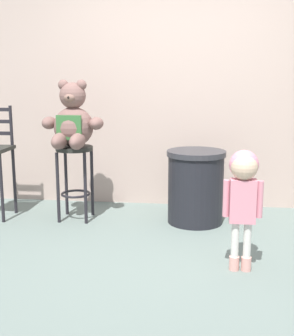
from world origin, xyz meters
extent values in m
plane|color=slate|center=(0.00, 0.00, 0.00)|extent=(24.00, 24.00, 0.00)
cube|color=#BBA194|center=(0.00, 1.82, 1.77)|extent=(6.42, 0.30, 3.53)
cylinder|color=black|center=(-0.97, 1.03, 0.71)|extent=(0.36, 0.36, 0.04)
cylinder|color=black|center=(-1.11, 0.89, 0.35)|extent=(0.03, 0.03, 0.69)
cylinder|color=black|center=(-0.83, 0.89, 0.35)|extent=(0.03, 0.03, 0.69)
cylinder|color=black|center=(-1.11, 1.16, 0.35)|extent=(0.03, 0.03, 0.69)
cylinder|color=black|center=(-0.83, 1.16, 0.35)|extent=(0.03, 0.03, 0.69)
torus|color=black|center=(-0.97, 1.03, 0.26)|extent=(0.30, 0.30, 0.02)
sphere|color=#775650|center=(-0.97, 1.03, 0.92)|extent=(0.38, 0.38, 0.38)
cube|color=#336432|center=(-0.97, 0.87, 0.93)|extent=(0.24, 0.03, 0.23)
sphere|color=#775650|center=(-0.97, 1.03, 1.22)|extent=(0.25, 0.25, 0.25)
ellipsoid|color=#7E5D51|center=(-0.97, 0.92, 1.21)|extent=(0.11, 0.08, 0.07)
sphere|color=black|center=(-0.97, 0.89, 1.21)|extent=(0.03, 0.03, 0.03)
sphere|color=#775650|center=(-1.06, 1.03, 1.32)|extent=(0.10, 0.10, 0.10)
sphere|color=#775650|center=(-0.88, 1.03, 1.32)|extent=(0.10, 0.10, 0.10)
ellipsoid|color=#775650|center=(-1.20, 1.00, 0.96)|extent=(0.13, 0.21, 0.12)
ellipsoid|color=#775650|center=(-0.74, 1.00, 0.96)|extent=(0.13, 0.21, 0.12)
ellipsoid|color=#775650|center=(-1.06, 0.84, 0.81)|extent=(0.13, 0.32, 0.15)
ellipsoid|color=#775650|center=(-0.88, 0.84, 0.81)|extent=(0.13, 0.32, 0.15)
cylinder|color=#DA998F|center=(0.52, -0.04, 0.05)|extent=(0.07, 0.07, 0.10)
cylinder|color=silver|center=(0.52, -0.04, 0.24)|extent=(0.06, 0.06, 0.27)
cylinder|color=#DA998F|center=(0.61, -0.04, 0.05)|extent=(0.07, 0.07, 0.10)
cylinder|color=silver|center=(0.61, -0.04, 0.24)|extent=(0.06, 0.06, 0.27)
cube|color=pink|center=(0.57, -0.04, 0.53)|extent=(0.18, 0.11, 0.32)
cylinder|color=pink|center=(0.45, -0.04, 0.54)|extent=(0.05, 0.05, 0.27)
cylinder|color=pink|center=(0.68, -0.04, 0.54)|extent=(0.05, 0.05, 0.27)
sphere|color=#D8B293|center=(0.57, -0.04, 0.78)|extent=(0.19, 0.19, 0.19)
sphere|color=pink|center=(0.57, -0.02, 0.79)|extent=(0.21, 0.21, 0.21)
cylinder|color=black|center=(0.21, 1.06, 0.33)|extent=(0.53, 0.53, 0.66)
cylinder|color=#2D2D33|center=(0.21, 1.06, 0.68)|extent=(0.56, 0.56, 0.05)
cylinder|color=black|center=(-1.65, 0.83, 0.34)|extent=(0.03, 0.03, 0.68)
cylinder|color=black|center=(-1.65, 1.14, 0.34)|extent=(0.03, 0.03, 0.68)
cylinder|color=black|center=(-1.65, 1.14, 0.92)|extent=(0.03, 0.03, 0.40)
camera|label=1|loc=(0.27, -3.26, 1.40)|focal=48.89mm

